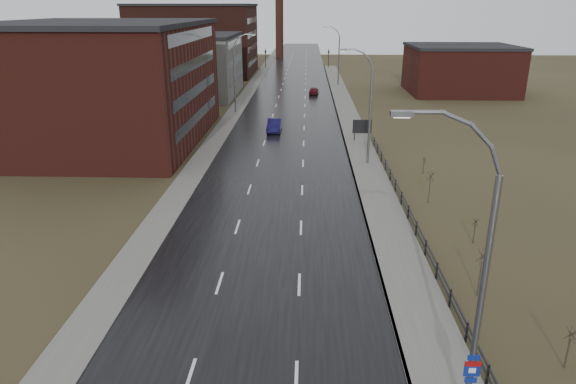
# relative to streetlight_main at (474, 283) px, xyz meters

# --- Properties ---
(road) EXTENTS (14.00, 300.00, 0.06)m
(road) POSITION_rel_streetlight_main_xyz_m (-8.47, 58.00, -6.03)
(road) COLOR black
(road) RESTS_ON ground
(sidewalk_right) EXTENTS (3.20, 180.00, 0.18)m
(sidewalk_right) POSITION_rel_streetlight_main_xyz_m (0.13, 33.00, -5.97)
(sidewalk_right) COLOR #595651
(sidewalk_right) RESTS_ON ground
(curb_right) EXTENTS (0.16, 180.00, 0.18)m
(curb_right) POSITION_rel_streetlight_main_xyz_m (-1.39, 33.00, -5.97)
(curb_right) COLOR slate
(curb_right) RESTS_ON ground
(sidewalk_left) EXTENTS (2.40, 260.00, 0.12)m
(sidewalk_left) POSITION_rel_streetlight_main_xyz_m (-16.67, 58.00, -6.00)
(sidewalk_left) COLOR #595651
(sidewalk_left) RESTS_ON ground
(warehouse_near) EXTENTS (22.44, 28.56, 13.50)m
(warehouse_near) POSITION_rel_streetlight_main_xyz_m (-29.46, 43.00, 0.70)
(warehouse_near) COLOR #471914
(warehouse_near) RESTS_ON ground
(warehouse_mid) EXTENTS (16.32, 20.40, 10.50)m
(warehouse_mid) POSITION_rel_streetlight_main_xyz_m (-26.46, 76.00, -0.80)
(warehouse_mid) COLOR slate
(warehouse_mid) RESTS_ON ground
(warehouse_far) EXTENTS (26.52, 24.48, 15.50)m
(warehouse_far) POSITION_rel_streetlight_main_xyz_m (-31.47, 106.00, 1.70)
(warehouse_far) COLOR #331611
(warehouse_far) RESTS_ON ground
(building_right) EXTENTS (18.36, 16.32, 8.50)m
(building_right) POSITION_rel_streetlight_main_xyz_m (21.83, 80.00, -1.80)
(building_right) COLOR #471914
(building_right) RESTS_ON ground
(smokestack) EXTENTS (2.70, 2.70, 30.70)m
(smokestack) POSITION_rel_streetlight_main_xyz_m (-14.47, 148.00, 9.44)
(smokestack) COLOR #331611
(smokestack) RESTS_ON ground
(streetlight_main) EXTENTS (3.91, 0.29, 12.11)m
(streetlight_main) POSITION_rel_streetlight_main_xyz_m (0.00, 0.00, 0.00)
(streetlight_main) COLOR slate
(streetlight_main) RESTS_ON ground
(streetlight_right_mid) EXTENTS (3.36, 0.28, 11.35)m
(streetlight_right_mid) POSITION_rel_streetlight_main_xyz_m (0.03, 34.00, -0.22)
(streetlight_right_mid) COLOR slate
(streetlight_right_mid) RESTS_ON ground
(streetlight_left) EXTENTS (3.36, 0.28, 11.35)m
(streetlight_left) POSITION_rel_streetlight_main_xyz_m (-16.17, 60.00, -0.22)
(streetlight_left) COLOR slate
(streetlight_left) RESTS_ON ground
(streetlight_right_far) EXTENTS (3.36, 0.28, 11.35)m
(streetlight_right_far) POSITION_rel_streetlight_main_xyz_m (0.03, 88.00, -0.22)
(streetlight_right_far) COLOR slate
(streetlight_right_far) RESTS_ON ground
(guardrail) EXTENTS (0.10, 53.05, 1.10)m
(guardrail) POSITION_rel_streetlight_main_xyz_m (1.83, 16.32, -5.35)
(guardrail) COLOR black
(guardrail) RESTS_ON ground
(shrub_b) EXTENTS (0.49, 0.51, 2.04)m
(shrub_b) POSITION_rel_streetlight_main_xyz_m (5.69, 3.31, -4.98)
(shrub_b) COLOR #382D23
(shrub_b) RESTS_ON ground
(shrub_c) EXTENTS (0.66, 0.70, 2.82)m
(shrub_c) POSITION_rel_streetlight_main_xyz_m (3.70, 9.29, -4.56)
(shrub_c) COLOR #382D23
(shrub_c) RESTS_ON ground
(shrub_d) EXTENTS (0.44, 0.46, 1.82)m
(shrub_d) POSITION_rel_streetlight_main_xyz_m (5.49, 16.03, -5.09)
(shrub_d) COLOR #382D23
(shrub_d) RESTS_ON ground
(shrub_e) EXTENTS (0.63, 0.66, 2.67)m
(shrub_e) POSITION_rel_streetlight_main_xyz_m (4.11, 23.48, -4.64)
(shrub_e) COLOR #382D23
(shrub_e) RESTS_ON ground
(shrub_f) EXTENTS (0.40, 0.42, 1.64)m
(shrub_f) POSITION_rel_streetlight_main_xyz_m (5.31, 31.17, -5.19)
(shrub_f) COLOR #382D23
(shrub_f) RESTS_ON ground
(billboard) EXTENTS (2.21, 0.17, 2.64)m
(billboard) POSITION_rel_streetlight_main_xyz_m (0.63, 43.24, -4.29)
(billboard) COLOR black
(billboard) RESTS_ON ground
(traffic_light_left) EXTENTS (0.58, 2.73, 5.30)m
(traffic_light_left) POSITION_rel_streetlight_main_xyz_m (-16.47, 118.00, -1.46)
(traffic_light_left) COLOR black
(traffic_light_left) RESTS_ON ground
(traffic_light_right) EXTENTS (0.58, 2.73, 5.30)m
(traffic_light_right) POSITION_rel_streetlight_main_xyz_m (-0.47, 118.00, -1.46)
(traffic_light_right) COLOR black
(traffic_light_right) RESTS_ON ground
(car_near) EXTENTS (1.73, 4.86, 1.60)m
(car_near) POSITION_rel_streetlight_main_xyz_m (-9.92, 47.92, -5.26)
(car_near) COLOR #0F0B39
(car_near) RESTS_ON ground
(car_far) EXTENTS (1.90, 4.05, 1.34)m
(car_far) POSITION_rel_streetlight_main_xyz_m (-4.63, 77.05, -5.39)
(car_far) COLOR #4C0C16
(car_far) RESTS_ON ground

